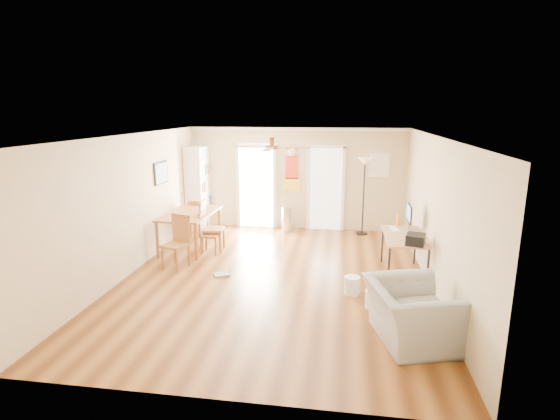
% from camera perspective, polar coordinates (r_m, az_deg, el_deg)
% --- Properties ---
extents(floor, '(7.00, 7.00, 0.00)m').
position_cam_1_polar(floor, '(8.10, -0.63, -8.92)').
color(floor, brown).
rests_on(floor, ground).
extents(ceiling, '(5.50, 7.00, 0.00)m').
position_cam_1_polar(ceiling, '(7.52, -0.68, 9.78)').
color(ceiling, silver).
rests_on(ceiling, floor).
extents(wall_back, '(5.50, 0.04, 2.60)m').
position_cam_1_polar(wall_back, '(11.11, 2.20, 4.12)').
color(wall_back, beige).
rests_on(wall_back, floor).
extents(wall_front, '(5.50, 0.04, 2.60)m').
position_cam_1_polar(wall_front, '(4.44, -7.92, -10.06)').
color(wall_front, beige).
rests_on(wall_front, floor).
extents(wall_left, '(0.04, 7.00, 2.60)m').
position_cam_1_polar(wall_left, '(8.57, -19.13, 0.69)').
color(wall_left, beige).
rests_on(wall_left, floor).
extents(wall_right, '(0.04, 7.00, 2.60)m').
position_cam_1_polar(wall_right, '(7.77, 19.80, -0.59)').
color(wall_right, beige).
rests_on(wall_right, floor).
extents(crown_molding, '(5.50, 7.00, 0.08)m').
position_cam_1_polar(crown_molding, '(7.52, -0.68, 9.48)').
color(crown_molding, white).
rests_on(crown_molding, wall_back).
extents(kitchen_doorway, '(0.90, 0.10, 2.10)m').
position_cam_1_polar(kitchen_doorway, '(11.30, -3.12, 2.97)').
color(kitchen_doorway, white).
rests_on(kitchen_doorway, wall_back).
extents(bathroom_doorway, '(0.80, 0.10, 2.10)m').
position_cam_1_polar(bathroom_doorway, '(11.08, 6.04, 2.72)').
color(bathroom_doorway, white).
rests_on(bathroom_doorway, wall_back).
extents(wall_decal, '(0.46, 0.03, 1.10)m').
position_cam_1_polar(wall_decal, '(11.07, 1.56, 5.40)').
color(wall_decal, red).
rests_on(wall_decal, wall_back).
extents(ac_grille, '(0.50, 0.04, 0.60)m').
position_cam_1_polar(ac_grille, '(11.00, 12.94, 5.81)').
color(ac_grille, white).
rests_on(ac_grille, wall_back).
extents(framed_poster, '(0.04, 0.66, 0.48)m').
position_cam_1_polar(framed_poster, '(9.73, -15.41, 4.75)').
color(framed_poster, black).
rests_on(framed_poster, wall_left).
extents(ceiling_fan, '(1.24, 1.24, 0.20)m').
position_cam_1_polar(ceiling_fan, '(7.23, -1.06, 8.30)').
color(ceiling_fan, '#593819').
rests_on(ceiling_fan, ceiling).
extents(bookshelf, '(0.66, 1.03, 2.12)m').
position_cam_1_polar(bookshelf, '(11.41, -10.66, 2.93)').
color(bookshelf, silver).
rests_on(bookshelf, floor).
extents(dining_table, '(1.04, 1.66, 0.81)m').
position_cam_1_polar(dining_table, '(9.85, -11.73, -2.66)').
color(dining_table, brown).
rests_on(dining_table, floor).
extents(dining_chair_right_a, '(0.49, 0.49, 1.10)m').
position_cam_1_polar(dining_chair_right_a, '(9.54, -8.87, -2.15)').
color(dining_chair_right_a, '#A97436').
rests_on(dining_chair_right_a, floor).
extents(dining_chair_right_b, '(0.38, 0.38, 0.91)m').
position_cam_1_polar(dining_chair_right_b, '(9.39, -9.19, -3.00)').
color(dining_chair_right_b, '#A77435').
rests_on(dining_chair_right_b, floor).
extents(dining_chair_near, '(0.54, 0.54, 1.03)m').
position_cam_1_polar(dining_chair_near, '(8.67, -13.68, -4.18)').
color(dining_chair_near, '#AD6B38').
rests_on(dining_chair_near, floor).
extents(dining_chair_far, '(0.39, 0.39, 0.90)m').
position_cam_1_polar(dining_chair_far, '(10.72, -10.66, -1.07)').
color(dining_chair_far, olive).
rests_on(dining_chair_far, floor).
extents(trash_can, '(0.37, 0.37, 0.63)m').
position_cam_1_polar(trash_can, '(11.01, 0.98, -1.19)').
color(trash_can, silver).
rests_on(trash_can, floor).
extents(torchiere_lamp, '(0.45, 0.45, 1.92)m').
position_cam_1_polar(torchiere_lamp, '(10.78, 10.96, 1.77)').
color(torchiere_lamp, black).
rests_on(torchiere_lamp, floor).
extents(computer_desk, '(0.73, 1.45, 0.78)m').
position_cam_1_polar(computer_desk, '(8.40, 15.93, -5.78)').
color(computer_desk, tan).
rests_on(computer_desk, floor).
extents(imac, '(0.24, 0.51, 0.48)m').
position_cam_1_polar(imac, '(8.69, 16.67, -0.89)').
color(imac, black).
rests_on(imac, computer_desk).
extents(keyboard, '(0.19, 0.39, 0.01)m').
position_cam_1_polar(keyboard, '(8.65, 14.86, -2.42)').
color(keyboard, silver).
rests_on(keyboard, computer_desk).
extents(printer, '(0.38, 0.42, 0.18)m').
position_cam_1_polar(printer, '(7.78, 17.46, -3.71)').
color(printer, black).
rests_on(printer, computer_desk).
extents(orange_bottle, '(0.10, 0.10, 0.24)m').
position_cam_1_polar(orange_bottle, '(8.91, 15.35, -1.27)').
color(orange_bottle, orange).
rests_on(orange_bottle, computer_desk).
extents(wastebasket_a, '(0.28, 0.28, 0.31)m').
position_cam_1_polar(wastebasket_a, '(7.46, 9.49, -9.80)').
color(wastebasket_a, white).
rests_on(wastebasket_a, floor).
extents(wastebasket_b, '(0.28, 0.28, 0.29)m').
position_cam_1_polar(wastebasket_b, '(7.05, 12.17, -11.42)').
color(wastebasket_b, white).
rests_on(wastebasket_b, floor).
extents(floor_cloth, '(0.34, 0.32, 0.04)m').
position_cam_1_polar(floor_cloth, '(8.26, -7.71, -8.44)').
color(floor_cloth, gray).
rests_on(floor_cloth, floor).
extents(armchair, '(1.33, 1.44, 0.78)m').
position_cam_1_polar(armchair, '(6.17, 16.99, -12.91)').
color(armchair, '#979792').
rests_on(armchair, floor).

